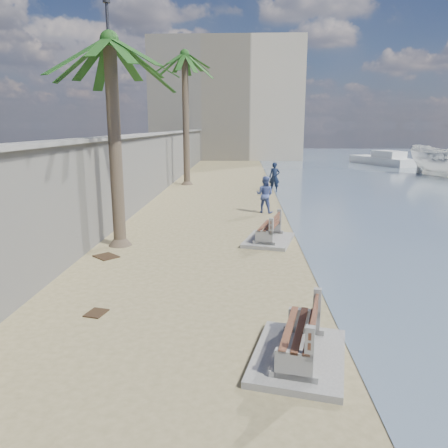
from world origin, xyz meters
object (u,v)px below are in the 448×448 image
object	(u,v)px
bench_near	(300,338)
person_a	(275,175)
palm_mid	(109,43)
palm_back	(185,56)
yacht_far	(382,161)
bench_far	(269,230)
person_b	(265,193)

from	to	relation	value
bench_near	person_a	bearing A→B (deg)	87.30
palm_mid	palm_back	bearing A→B (deg)	88.94
bench_near	yacht_far	bearing A→B (deg)	71.18
palm_mid	yacht_far	world-z (taller)	palm_mid
person_a	yacht_far	distance (m)	23.78
bench_near	palm_mid	size ratio (longest dim) A/B	0.34
bench_far	person_b	world-z (taller)	person_b
bench_far	palm_mid	xyz separation A→B (m)	(-5.12, -0.68, 6.13)
bench_near	bench_far	bearing A→B (deg)	90.55
palm_mid	palm_back	world-z (taller)	palm_back
person_a	person_b	world-z (taller)	person_a
bench_near	person_a	size ratio (longest dim) A/B	1.22
person_a	person_b	size ratio (longest dim) A/B	1.09
bench_near	person_b	xyz separation A→B (m)	(0.02, 13.31, 0.54)
palm_mid	palm_back	xyz separation A→B (m)	(0.29, 15.92, 1.93)
bench_far	palm_back	distance (m)	17.90
palm_back	bench_far	bearing A→B (deg)	-72.42
bench_far	person_a	bearing A→B (deg)	85.15
person_b	bench_near	bearing A→B (deg)	110.26
person_b	person_a	bearing A→B (deg)	-77.44
palm_mid	person_b	bearing A→B (deg)	48.96
bench_far	person_a	distance (m)	12.10
person_a	palm_mid	bearing A→B (deg)	-101.41
yacht_far	person_b	bearing A→B (deg)	132.05
palm_back	person_a	world-z (taller)	palm_back
bench_near	person_b	distance (m)	13.32
bench_far	palm_back	world-z (taller)	palm_back
bench_near	yacht_far	xyz separation A→B (m)	(13.67, 40.11, -0.06)
person_a	yacht_far	world-z (taller)	person_a
yacht_far	bench_near	bearing A→B (deg)	140.21
bench_near	person_a	world-z (taller)	person_a
palm_mid	person_b	xyz separation A→B (m)	(5.23, 6.00, -5.58)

